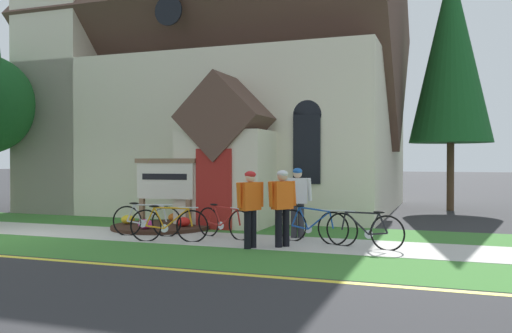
{
  "coord_description": "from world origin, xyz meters",
  "views": [
    {
      "loc": [
        9.9,
        -9.64,
        1.82
      ],
      "look_at": [
        5.12,
        3.68,
        1.64
      ],
      "focal_mm": 37.94,
      "sensor_mm": 36.0,
      "label": 1
    }
  ],
  "objects_px": {
    "bicycle_black": "(146,220)",
    "roadside_conifer": "(451,52)",
    "bicycle_green": "(169,225)",
    "bicycle_yellow": "(312,226)",
    "church_sign": "(165,182)",
    "cyclist_in_green_jersey": "(282,203)",
    "bicycle_orange": "(224,222)",
    "cyclist_in_blue_jersey": "(297,197)",
    "cyclist_in_white_jersey": "(250,204)",
    "bicycle_blue": "(364,230)"
  },
  "relations": [
    {
      "from": "bicycle_yellow",
      "to": "cyclist_in_green_jersey",
      "type": "distance_m",
      "value": 1.05
    },
    {
      "from": "bicycle_black",
      "to": "roadside_conifer",
      "type": "distance_m",
      "value": 12.62
    },
    {
      "from": "church_sign",
      "to": "cyclist_in_green_jersey",
      "type": "xyz_separation_m",
      "value": [
        3.87,
        -2.0,
        -0.29
      ]
    },
    {
      "from": "bicycle_black",
      "to": "roadside_conifer",
      "type": "xyz_separation_m",
      "value": [
        6.8,
        9.25,
        5.24
      ]
    },
    {
      "from": "bicycle_green",
      "to": "roadside_conifer",
      "type": "xyz_separation_m",
      "value": [
        5.87,
        9.84,
        5.24
      ]
    },
    {
      "from": "bicycle_yellow",
      "to": "bicycle_orange",
      "type": "relative_size",
      "value": 1.04
    },
    {
      "from": "cyclist_in_white_jersey",
      "to": "roadside_conifer",
      "type": "relative_size",
      "value": 0.18
    },
    {
      "from": "cyclist_in_blue_jersey",
      "to": "cyclist_in_white_jersey",
      "type": "xyz_separation_m",
      "value": [
        -0.52,
        -1.74,
        -0.03
      ]
    },
    {
      "from": "church_sign",
      "to": "cyclist_in_blue_jersey",
      "type": "relative_size",
      "value": 1.14
    },
    {
      "from": "bicycle_green",
      "to": "bicycle_yellow",
      "type": "bearing_deg",
      "value": 16.93
    },
    {
      "from": "church_sign",
      "to": "bicycle_green",
      "type": "bearing_deg",
      "value": -58.95
    },
    {
      "from": "bicycle_yellow",
      "to": "cyclist_in_white_jersey",
      "type": "relative_size",
      "value": 1.07
    },
    {
      "from": "church_sign",
      "to": "bicycle_green",
      "type": "relative_size",
      "value": 1.06
    },
    {
      "from": "cyclist_in_white_jersey",
      "to": "church_sign",
      "type": "bearing_deg",
      "value": 144.25
    },
    {
      "from": "bicycle_yellow",
      "to": "bicycle_orange",
      "type": "bearing_deg",
      "value": -179.94
    },
    {
      "from": "bicycle_black",
      "to": "cyclist_in_green_jersey",
      "type": "height_order",
      "value": "cyclist_in_green_jersey"
    },
    {
      "from": "bicycle_blue",
      "to": "bicycle_black",
      "type": "bearing_deg",
      "value": 179.81
    },
    {
      "from": "bicycle_yellow",
      "to": "bicycle_green",
      "type": "relative_size",
      "value": 0.97
    },
    {
      "from": "bicycle_black",
      "to": "roadside_conifer",
      "type": "relative_size",
      "value": 0.19
    },
    {
      "from": "cyclist_in_white_jersey",
      "to": "cyclist_in_green_jersey",
      "type": "xyz_separation_m",
      "value": [
        0.57,
        0.37,
        0.01
      ]
    },
    {
      "from": "cyclist_in_white_jersey",
      "to": "bicycle_orange",
      "type": "bearing_deg",
      "value": 133.28
    },
    {
      "from": "bicycle_blue",
      "to": "bicycle_green",
      "type": "relative_size",
      "value": 0.96
    },
    {
      "from": "bicycle_orange",
      "to": "cyclist_in_white_jersey",
      "type": "height_order",
      "value": "cyclist_in_white_jersey"
    },
    {
      "from": "bicycle_orange",
      "to": "cyclist_in_blue_jersey",
      "type": "relative_size",
      "value": 1.0
    },
    {
      "from": "bicycle_orange",
      "to": "bicycle_blue",
      "type": "bearing_deg",
      "value": -5.97
    },
    {
      "from": "church_sign",
      "to": "bicycle_blue",
      "type": "bearing_deg",
      "value": -15.91
    },
    {
      "from": "bicycle_blue",
      "to": "bicycle_orange",
      "type": "relative_size",
      "value": 1.03
    },
    {
      "from": "bicycle_black",
      "to": "cyclist_in_blue_jersey",
      "type": "xyz_separation_m",
      "value": [
        3.45,
        0.92,
        0.57
      ]
    },
    {
      "from": "bicycle_green",
      "to": "cyclist_in_white_jersey",
      "type": "xyz_separation_m",
      "value": [
        2.01,
        -0.24,
        0.54
      ]
    },
    {
      "from": "bicycle_blue",
      "to": "roadside_conifer",
      "type": "xyz_separation_m",
      "value": [
        1.66,
        9.27,
        5.24
      ]
    },
    {
      "from": "church_sign",
      "to": "cyclist_in_white_jersey",
      "type": "xyz_separation_m",
      "value": [
        3.3,
        -2.38,
        -0.3
      ]
    },
    {
      "from": "bicycle_blue",
      "to": "cyclist_in_blue_jersey",
      "type": "bearing_deg",
      "value": 150.89
    },
    {
      "from": "bicycle_yellow",
      "to": "church_sign",
      "type": "bearing_deg",
      "value": 164.17
    },
    {
      "from": "bicycle_orange",
      "to": "roadside_conifer",
      "type": "xyz_separation_m",
      "value": [
        4.95,
        8.93,
        5.25
      ]
    },
    {
      "from": "bicycle_yellow",
      "to": "cyclist_in_white_jersey",
      "type": "height_order",
      "value": "cyclist_in_white_jersey"
    },
    {
      "from": "cyclist_in_blue_jersey",
      "to": "roadside_conifer",
      "type": "distance_m",
      "value": 10.12
    },
    {
      "from": "bicycle_green",
      "to": "cyclist_in_green_jersey",
      "type": "relative_size",
      "value": 1.09
    },
    {
      "from": "bicycle_blue",
      "to": "bicycle_orange",
      "type": "bearing_deg",
      "value": 174.03
    },
    {
      "from": "bicycle_blue",
      "to": "cyclist_in_white_jersey",
      "type": "relative_size",
      "value": 1.06
    },
    {
      "from": "church_sign",
      "to": "cyclist_in_white_jersey",
      "type": "bearing_deg",
      "value": -35.75
    },
    {
      "from": "bicycle_blue",
      "to": "bicycle_orange",
      "type": "height_order",
      "value": "bicycle_blue"
    },
    {
      "from": "bicycle_orange",
      "to": "roadside_conifer",
      "type": "relative_size",
      "value": 0.18
    },
    {
      "from": "bicycle_orange",
      "to": "bicycle_green",
      "type": "relative_size",
      "value": 0.93
    },
    {
      "from": "bicycle_orange",
      "to": "roadside_conifer",
      "type": "height_order",
      "value": "roadside_conifer"
    },
    {
      "from": "church_sign",
      "to": "cyclist_in_white_jersey",
      "type": "height_order",
      "value": "church_sign"
    },
    {
      "from": "church_sign",
      "to": "roadside_conifer",
      "type": "xyz_separation_m",
      "value": [
        7.16,
        7.7,
        4.4
      ]
    },
    {
      "from": "cyclist_in_white_jersey",
      "to": "bicycle_green",
      "type": "bearing_deg",
      "value": 173.3
    },
    {
      "from": "church_sign",
      "to": "bicycle_yellow",
      "type": "xyz_separation_m",
      "value": [
        4.31,
        -1.22,
        -0.84
      ]
    },
    {
      "from": "bicycle_blue",
      "to": "roadside_conifer",
      "type": "height_order",
      "value": "roadside_conifer"
    },
    {
      "from": "bicycle_green",
      "to": "roadside_conifer",
      "type": "distance_m",
      "value": 12.6
    }
  ]
}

